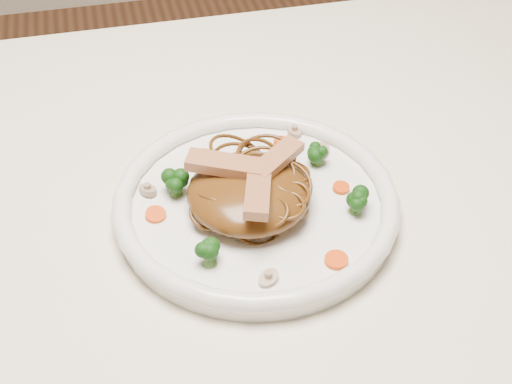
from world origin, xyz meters
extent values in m
cube|color=white|center=(0.00, 0.00, 0.73)|extent=(1.20, 0.80, 0.04)
cylinder|color=brown|center=(0.54, 0.34, 0.35)|extent=(0.06, 0.06, 0.71)
cylinder|color=white|center=(0.07, -0.03, 0.76)|extent=(0.34, 0.34, 0.02)
ellipsoid|color=#583310|center=(0.07, -0.04, 0.79)|extent=(0.16, 0.16, 0.04)
cube|color=tan|center=(0.10, -0.02, 0.81)|extent=(0.07, 0.06, 0.01)
cube|color=tan|center=(0.05, -0.02, 0.81)|extent=(0.08, 0.06, 0.01)
cube|color=tan|center=(0.07, -0.07, 0.81)|extent=(0.04, 0.08, 0.01)
cylinder|color=#EA4D08|center=(0.12, 0.06, 0.77)|extent=(0.02, 0.02, 0.00)
cylinder|color=#EA4D08|center=(-0.03, -0.03, 0.77)|extent=(0.03, 0.03, 0.00)
cylinder|color=#EA4D08|center=(0.16, -0.03, 0.77)|extent=(0.02, 0.02, 0.00)
cylinder|color=#EA4D08|center=(0.03, 0.05, 0.77)|extent=(0.03, 0.03, 0.00)
cylinder|color=#EA4D08|center=(0.13, -0.13, 0.77)|extent=(0.02, 0.02, 0.00)
cylinder|color=tan|center=(0.06, -0.14, 0.77)|extent=(0.03, 0.03, 0.01)
cylinder|color=tan|center=(0.16, 0.03, 0.77)|extent=(0.04, 0.04, 0.01)
cylinder|color=tan|center=(-0.03, 0.01, 0.77)|extent=(0.03, 0.03, 0.01)
cylinder|color=tan|center=(0.14, 0.07, 0.77)|extent=(0.02, 0.02, 0.01)
camera|label=1|loc=(-0.05, -0.56, 1.26)|focal=50.44mm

